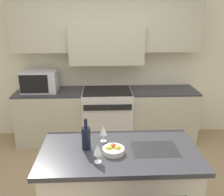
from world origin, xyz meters
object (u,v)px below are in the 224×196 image
range_stove (107,116)px  wine_glass_near (98,150)px  wine_bottle (86,138)px  wine_glass_far (103,131)px  fruit_bowl (113,150)px  microwave (40,81)px

range_stove → wine_glass_near: wine_glass_near is taller
wine_bottle → wine_glass_far: 0.21m
fruit_bowl → wine_bottle: bearing=160.9°
fruit_bowl → wine_glass_far: bearing=111.9°
microwave → wine_glass_near: (0.96, -2.12, -0.07)m
range_stove → fruit_bowl: fruit_bowl is taller
wine_glass_near → wine_glass_far: size_ratio=1.00×
microwave → wine_glass_near: 2.33m
range_stove → wine_bottle: (-0.25, -1.86, 0.56)m
wine_bottle → wine_glass_near: wine_bottle is taller
fruit_bowl → microwave: bearing=119.4°
range_stove → wine_glass_near: 2.18m
microwave → wine_glass_near: microwave is taller
wine_glass_far → fruit_bowl: size_ratio=0.84×
wine_glass_far → fruit_bowl: wine_glass_far is taller
range_stove → wine_bottle: wine_bottle is taller
microwave → fruit_bowl: (1.11, -1.97, -0.15)m
wine_glass_far → fruit_bowl: (0.09, -0.22, -0.09)m
wine_bottle → range_stove: bearing=82.5°
fruit_bowl → range_stove: bearing=90.2°
wine_bottle → fruit_bowl: 0.28m
wine_glass_near → microwave: bearing=114.5°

